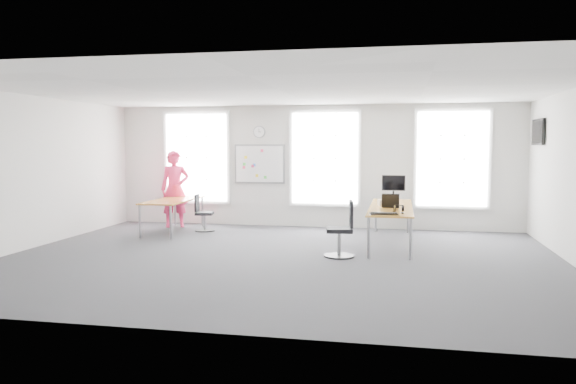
% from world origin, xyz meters
% --- Properties ---
extents(floor, '(10.00, 10.00, 0.00)m').
position_xyz_m(floor, '(0.00, 0.00, 0.00)').
color(floor, '#242428').
rests_on(floor, ground).
extents(ceiling, '(10.00, 10.00, 0.00)m').
position_xyz_m(ceiling, '(0.00, 0.00, 3.00)').
color(ceiling, silver).
rests_on(ceiling, ground).
extents(wall_back, '(10.00, 0.00, 10.00)m').
position_xyz_m(wall_back, '(0.00, 4.00, 1.50)').
color(wall_back, silver).
rests_on(wall_back, ground).
extents(wall_front, '(10.00, 0.00, 10.00)m').
position_xyz_m(wall_front, '(0.00, -4.00, 1.50)').
color(wall_front, silver).
rests_on(wall_front, ground).
extents(wall_left, '(0.00, 10.00, 10.00)m').
position_xyz_m(wall_left, '(-5.00, 0.00, 1.50)').
color(wall_left, silver).
rests_on(wall_left, ground).
extents(window_left, '(1.60, 0.06, 2.20)m').
position_xyz_m(window_left, '(-3.00, 3.97, 1.70)').
color(window_left, silver).
rests_on(window_left, wall_back).
extents(window_mid, '(1.60, 0.06, 2.20)m').
position_xyz_m(window_mid, '(0.30, 3.97, 1.70)').
color(window_mid, silver).
rests_on(window_mid, wall_back).
extents(window_right, '(1.60, 0.06, 2.20)m').
position_xyz_m(window_right, '(3.30, 3.97, 1.70)').
color(window_right, silver).
rests_on(window_right, wall_back).
extents(desk_right, '(0.86, 3.21, 0.78)m').
position_xyz_m(desk_right, '(1.94, 1.90, 0.73)').
color(desk_right, gold).
rests_on(desk_right, ground).
extents(desk_left, '(0.84, 2.09, 0.76)m').
position_xyz_m(desk_left, '(-3.07, 2.55, 0.70)').
color(desk_left, gold).
rests_on(desk_left, ground).
extents(chair_right, '(0.55, 0.55, 1.03)m').
position_xyz_m(chair_right, '(1.10, 0.41, 0.45)').
color(chair_right, black).
rests_on(chair_right, ground).
extents(chair_left, '(0.46, 0.46, 0.87)m').
position_xyz_m(chair_left, '(-2.45, 2.81, 0.38)').
color(chair_left, black).
rests_on(chair_left, ground).
extents(person, '(0.81, 0.70, 1.89)m').
position_xyz_m(person, '(-3.33, 3.30, 0.94)').
color(person, '#DF2A5B').
rests_on(person, ground).
extents(whiteboard, '(1.20, 0.03, 0.90)m').
position_xyz_m(whiteboard, '(-1.35, 3.97, 1.55)').
color(whiteboard, white).
rests_on(whiteboard, wall_back).
extents(wall_clock, '(0.30, 0.04, 0.30)m').
position_xyz_m(wall_clock, '(-1.35, 3.97, 2.35)').
color(wall_clock, gray).
rests_on(wall_clock, wall_back).
extents(tv, '(0.06, 0.90, 0.55)m').
position_xyz_m(tv, '(4.95, 3.00, 2.30)').
color(tv, black).
rests_on(tv, wall_right).
extents(keyboard, '(0.52, 0.28, 0.02)m').
position_xyz_m(keyboard, '(1.83, 0.54, 0.79)').
color(keyboard, black).
rests_on(keyboard, desk_right).
extents(mouse, '(0.09, 0.12, 0.04)m').
position_xyz_m(mouse, '(2.16, 0.66, 0.80)').
color(mouse, black).
rests_on(mouse, desk_right).
extents(lens_cap, '(0.07, 0.07, 0.01)m').
position_xyz_m(lens_cap, '(2.01, 1.02, 0.78)').
color(lens_cap, black).
rests_on(lens_cap, desk_right).
extents(headphones, '(0.20, 0.11, 0.12)m').
position_xyz_m(headphones, '(2.09, 1.15, 0.83)').
color(headphones, black).
rests_on(headphones, desk_right).
extents(laptop_sleeve, '(0.35, 0.21, 0.28)m').
position_xyz_m(laptop_sleeve, '(1.93, 1.58, 0.92)').
color(laptop_sleeve, black).
rests_on(laptop_sleeve, desk_right).
extents(paper_stack, '(0.41, 0.35, 0.12)m').
position_xyz_m(paper_stack, '(1.86, 2.06, 0.84)').
color(paper_stack, beige).
rests_on(paper_stack, desk_right).
extents(monitor, '(0.52, 0.21, 0.57)m').
position_xyz_m(monitor, '(1.97, 3.05, 1.13)').
color(monitor, black).
rests_on(monitor, desk_right).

